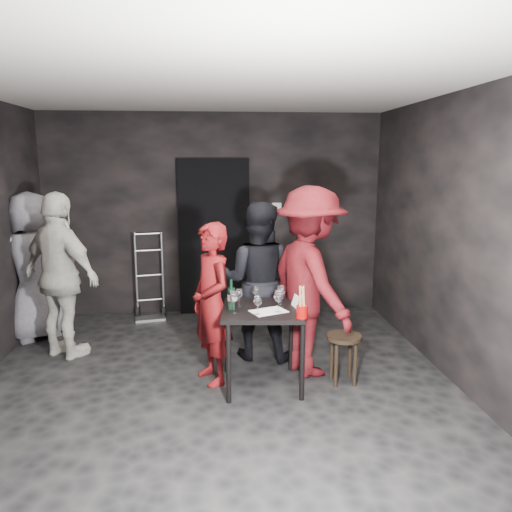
{
  "coord_description": "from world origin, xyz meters",
  "views": [
    {
      "loc": [
        0.03,
        -4.25,
        2.07
      ],
      "look_at": [
        0.39,
        0.25,
        1.21
      ],
      "focal_mm": 35.0,
      "sensor_mm": 36.0,
      "label": 1
    }
  ],
  "objects": [
    {
      "name": "man_maroon",
      "position": [
        0.93,
        0.38,
        1.13
      ],
      "size": [
        1.16,
        1.6,
        2.26
      ],
      "primitive_type": "imported",
      "rotation": [
        0.0,
        0.0,
        1.94
      ],
      "color": "#570E13",
      "rests_on": "floor"
    },
    {
      "name": "wallbox_lower",
      "position": [
        1.05,
        2.45,
        1.4
      ],
      "size": [
        0.1,
        0.06,
        0.14
      ],
      "primitive_type": "cube",
      "color": "#B7B7B2",
      "rests_on": "wall_back"
    },
    {
      "name": "wallbox_upper",
      "position": [
        0.85,
        2.45,
        1.45
      ],
      "size": [
        0.12,
        0.06,
        0.12
      ],
      "primitive_type": "cube",
      "color": "#B7B7B2",
      "rests_on": "wall_back"
    },
    {
      "name": "breadstick_cup",
      "position": [
        0.75,
        -0.21,
        0.89
      ],
      "size": [
        0.1,
        0.1,
        0.3
      ],
      "rotation": [
        0.0,
        0.0,
        0.19
      ],
      "color": "#9B0705",
      "rests_on": "tasting_table"
    },
    {
      "name": "server_red",
      "position": [
        -0.03,
        0.25,
        0.77
      ],
      "size": [
        0.57,
        0.67,
        1.54
      ],
      "primitive_type": "imported",
      "rotation": [
        0.0,
        0.0,
        -1.13
      ],
      "color": "maroon",
      "rests_on": "floor"
    },
    {
      "name": "bystander_grey",
      "position": [
        -2.09,
        1.57,
        1.0
      ],
      "size": [
        1.09,
        1.03,
        2.0
      ],
      "primitive_type": "imported",
      "rotation": [
        0.0,
        0.0,
        3.83
      ],
      "color": "gray",
      "rests_on": "floor"
    },
    {
      "name": "wine_glass_f",
      "position": [
        0.61,
        0.15,
        0.85
      ],
      "size": [
        0.09,
        0.09,
        0.21
      ],
      "primitive_type": null,
      "rotation": [
        0.0,
        0.0,
        0.18
      ],
      "color": "white",
      "rests_on": "tasting_table"
    },
    {
      "name": "stool",
      "position": [
        1.21,
        0.1,
        0.37
      ],
      "size": [
        0.33,
        0.33,
        0.47
      ],
      "rotation": [
        0.0,
        0.0,
        0.22
      ],
      "color": "black",
      "rests_on": "floor"
    },
    {
      "name": "wall_right",
      "position": [
        2.25,
        0.0,
        1.35
      ],
      "size": [
        0.04,
        5.0,
        2.7
      ],
      "primitive_type": "cube",
      "color": "black",
      "rests_on": "ground"
    },
    {
      "name": "reserved_card",
      "position": [
        0.75,
        0.12,
        0.8
      ],
      "size": [
        0.11,
        0.15,
        0.11
      ],
      "primitive_type": null,
      "rotation": [
        0.0,
        0.0,
        0.17
      ],
      "color": "white",
      "rests_on": "tasting_table"
    },
    {
      "name": "wine_glass_a",
      "position": [
        0.17,
        -0.02,
        0.86
      ],
      "size": [
        0.1,
        0.1,
        0.21
      ],
      "primitive_type": null,
      "rotation": [
        0.0,
        0.0,
        -0.32
      ],
      "color": "white",
      "rests_on": "tasting_table"
    },
    {
      "name": "doorway",
      "position": [
        0.0,
        2.44,
        1.05
      ],
      "size": [
        0.95,
        0.1,
        2.1
      ],
      "primitive_type": "cube",
      "color": "black",
      "rests_on": "ground"
    },
    {
      "name": "tasting_table",
      "position": [
        0.44,
        0.1,
        0.65
      ],
      "size": [
        0.72,
        0.72,
        0.75
      ],
      "rotation": [
        0.0,
        0.0,
        -0.08
      ],
      "color": "black",
      "rests_on": "floor"
    },
    {
      "name": "wine_glass_c",
      "position": [
        0.39,
        0.25,
        0.84
      ],
      "size": [
        0.09,
        0.09,
        0.18
      ],
      "primitive_type": null,
      "rotation": [
        0.0,
        0.0,
        -0.39
      ],
      "color": "white",
      "rests_on": "tasting_table"
    },
    {
      "name": "bystander_cream",
      "position": [
        -1.6,
        0.98,
        1.04
      ],
      "size": [
        1.33,
        1.17,
        2.08
      ],
      "primitive_type": "imported",
      "rotation": [
        0.0,
        0.0,
        2.54
      ],
      "color": "silver",
      "rests_on": "floor"
    },
    {
      "name": "wall_back",
      "position": [
        0.0,
        2.5,
        1.35
      ],
      "size": [
        4.5,
        0.04,
        2.7
      ],
      "primitive_type": "cube",
      "color": "black",
      "rests_on": "ground"
    },
    {
      "name": "wall_front",
      "position": [
        0.0,
        -2.5,
        1.35
      ],
      "size": [
        4.5,
        0.04,
        2.7
      ],
      "primitive_type": "cube",
      "color": "black",
      "rests_on": "ground"
    },
    {
      "name": "wine_glass_e",
      "position": [
        0.57,
        -0.04,
        0.86
      ],
      "size": [
        0.09,
        0.09,
        0.22
      ],
      "primitive_type": null,
      "rotation": [
        0.0,
        0.0,
        -0.11
      ],
      "color": "white",
      "rests_on": "tasting_table"
    },
    {
      "name": "floor",
      "position": [
        0.0,
        0.0,
        0.0
      ],
      "size": [
        4.5,
        5.0,
        0.02
      ],
      "primitive_type": "cube",
      "color": "black",
      "rests_on": "ground"
    },
    {
      "name": "tasting_mat",
      "position": [
        0.48,
        -0.0,
        0.75
      ],
      "size": [
        0.36,
        0.31,
        0.0
      ],
      "primitive_type": "cube",
      "rotation": [
        0.0,
        0.0,
        0.4
      ],
      "color": "white",
      "rests_on": "tasting_table"
    },
    {
      "name": "ceiling",
      "position": [
        0.0,
        0.0,
        2.7
      ],
      "size": [
        4.5,
        5.0,
        0.02
      ],
      "primitive_type": "cube",
      "color": "silver",
      "rests_on": "ground"
    },
    {
      "name": "hand_truck",
      "position": [
        -0.86,
        2.25,
        0.21
      ],
      "size": [
        0.39,
        0.33,
        1.15
      ],
      "rotation": [
        0.0,
        0.0,
        0.21
      ],
      "color": "#B2B2B7",
      "rests_on": "floor"
    },
    {
      "name": "wine_glass_d",
      "position": [
        0.38,
        -0.09,
        0.84
      ],
      "size": [
        0.07,
        0.07,
        0.19
      ],
      "primitive_type": null,
      "rotation": [
        0.0,
        0.0,
        -0.02
      ],
      "color": "white",
      "rests_on": "tasting_table"
    },
    {
      "name": "woman_black",
      "position": [
        0.46,
        0.82,
        0.92
      ],
      "size": [
        1.0,
        0.73,
        1.84
      ],
      "primitive_type": "imported",
      "rotation": [
        0.0,
        0.0,
        2.85
      ],
      "color": "black",
      "rests_on": "floor"
    },
    {
      "name": "wine_glass_b",
      "position": [
        0.23,
        0.14,
        0.85
      ],
      "size": [
        0.09,
        0.09,
        0.19
      ],
      "primitive_type": null,
      "rotation": [
        0.0,
        0.0,
        0.3
      ],
      "color": "white",
      "rests_on": "tasting_table"
    },
    {
      "name": "wine_bottle",
      "position": [
        0.15,
        0.1,
        0.86
      ],
      "size": [
        0.07,
        0.07,
        0.28
      ],
      "rotation": [
        0.0,
        0.0,
        0.02
      ],
      "color": "black",
      "rests_on": "tasting_table"
    }
  ]
}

